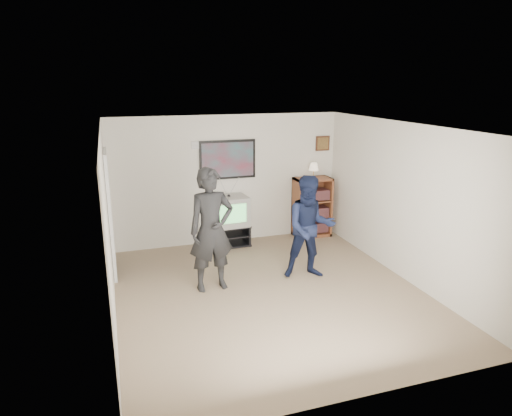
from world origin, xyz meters
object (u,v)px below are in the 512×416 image
crt_television (229,211)px  person_tall (211,230)px  media_stand (228,235)px  person_short (310,227)px  bookshelf (312,207)px

crt_television → person_tall: person_tall is taller
media_stand → crt_television: crt_television is taller
crt_television → person_short: size_ratio=0.40×
crt_television → bookshelf: size_ratio=0.55×
person_tall → person_short: bearing=-7.4°
media_stand → person_short: person_short is taller
bookshelf → person_short: person_short is taller
crt_television → bookshelf: (1.77, 0.05, -0.09)m
bookshelf → person_short: size_ratio=0.72×
crt_television → person_short: bearing=-69.0°
bookshelf → person_short: 2.09m
media_stand → person_tall: 2.04m
bookshelf → person_short: (-0.91, -1.87, 0.23)m
person_tall → person_short: person_tall is taller
media_stand → crt_television: (0.03, 0.00, 0.49)m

